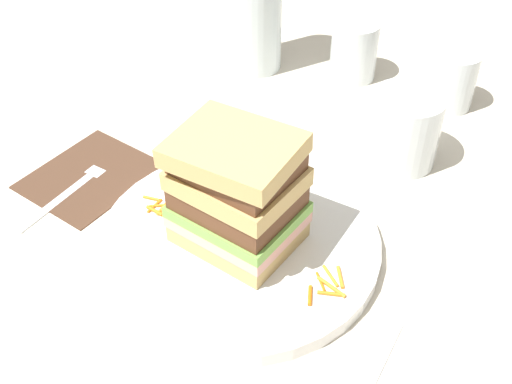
% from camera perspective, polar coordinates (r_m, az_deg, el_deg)
% --- Properties ---
extents(ground_plane, '(3.00, 3.00, 0.00)m').
position_cam_1_polar(ground_plane, '(0.68, -3.30, -4.74)').
color(ground_plane, beige).
extents(main_plate, '(0.29, 0.29, 0.02)m').
position_cam_1_polar(main_plate, '(0.67, -1.52, -4.49)').
color(main_plate, white).
rests_on(main_plate, ground_plane).
extents(sandwich, '(0.12, 0.10, 0.13)m').
position_cam_1_polar(sandwich, '(0.62, -1.66, -0.06)').
color(sandwich, tan).
rests_on(sandwich, main_plate).
extents(carrot_shred_0, '(0.02, 0.02, 0.00)m').
position_cam_1_polar(carrot_shred_0, '(0.72, -6.94, 0.17)').
color(carrot_shred_0, orange).
rests_on(carrot_shred_0, main_plate).
extents(carrot_shred_1, '(0.01, 0.02, 0.00)m').
position_cam_1_polar(carrot_shred_1, '(0.69, -6.68, -1.60)').
color(carrot_shred_1, orange).
rests_on(carrot_shred_1, main_plate).
extents(carrot_shred_2, '(0.02, 0.01, 0.00)m').
position_cam_1_polar(carrot_shred_2, '(0.71, -8.99, -0.44)').
color(carrot_shred_2, orange).
rests_on(carrot_shred_2, main_plate).
extents(carrot_shred_3, '(0.01, 0.03, 0.00)m').
position_cam_1_polar(carrot_shred_3, '(0.70, -7.86, -1.07)').
color(carrot_shred_3, orange).
rests_on(carrot_shred_3, main_plate).
extents(carrot_shred_4, '(0.03, 0.02, 0.00)m').
position_cam_1_polar(carrot_shred_4, '(0.70, -8.17, -1.27)').
color(carrot_shred_4, orange).
rests_on(carrot_shred_4, main_plate).
extents(carrot_shred_5, '(0.02, 0.00, 0.00)m').
position_cam_1_polar(carrot_shred_5, '(0.70, -8.84, -1.63)').
color(carrot_shred_5, orange).
rests_on(carrot_shred_5, main_plate).
extents(carrot_shred_6, '(0.00, 0.02, 0.00)m').
position_cam_1_polar(carrot_shred_6, '(0.70, -8.85, -1.19)').
color(carrot_shred_6, orange).
rests_on(carrot_shred_6, main_plate).
extents(carrot_shred_7, '(0.03, 0.01, 0.00)m').
position_cam_1_polar(carrot_shred_7, '(0.62, 6.61, -8.24)').
color(carrot_shred_7, orange).
rests_on(carrot_shred_7, main_plate).
extents(carrot_shred_8, '(0.02, 0.01, 0.00)m').
position_cam_1_polar(carrot_shred_8, '(0.61, 6.60, -8.79)').
color(carrot_shred_8, orange).
rests_on(carrot_shred_8, main_plate).
extents(carrot_shred_9, '(0.03, 0.02, 0.00)m').
position_cam_1_polar(carrot_shred_9, '(0.63, 6.54, -7.30)').
color(carrot_shred_9, orange).
rests_on(carrot_shred_9, main_plate).
extents(carrot_shred_10, '(0.01, 0.02, 0.00)m').
position_cam_1_polar(carrot_shred_10, '(0.61, 4.74, -9.01)').
color(carrot_shred_10, orange).
rests_on(carrot_shred_10, main_plate).
extents(carrot_shred_11, '(0.02, 0.02, 0.00)m').
position_cam_1_polar(carrot_shred_11, '(0.63, 7.39, -7.39)').
color(carrot_shred_11, orange).
rests_on(carrot_shred_11, main_plate).
extents(carrot_shred_12, '(0.02, 0.02, 0.00)m').
position_cam_1_polar(carrot_shred_12, '(0.62, 5.67, -7.81)').
color(carrot_shred_12, orange).
rests_on(carrot_shred_12, main_plate).
extents(napkin_dark, '(0.12, 0.14, 0.00)m').
position_cam_1_polar(napkin_dark, '(0.78, -14.27, 1.44)').
color(napkin_dark, '#4C3323').
rests_on(napkin_dark, ground_plane).
extents(fork, '(0.03, 0.17, 0.00)m').
position_cam_1_polar(fork, '(0.77, -15.43, 0.71)').
color(fork, silver).
rests_on(fork, napkin_dark).
extents(knife, '(0.04, 0.20, 0.00)m').
position_cam_1_polar(knife, '(0.62, 12.02, -11.24)').
color(knife, silver).
rests_on(knife, ground_plane).
extents(juice_glass, '(0.08, 0.08, 0.09)m').
position_cam_1_polar(juice_glass, '(0.78, 12.73, 5.04)').
color(juice_glass, white).
rests_on(juice_glass, ground_plane).
extents(empty_tumbler_0, '(0.06, 0.06, 0.08)m').
position_cam_1_polar(empty_tumbler_0, '(0.90, 16.78, 9.40)').
color(empty_tumbler_0, silver).
rests_on(empty_tumbler_0, ground_plane).
extents(empty_tumbler_1, '(0.06, 0.06, 0.08)m').
position_cam_1_polar(empty_tumbler_1, '(0.93, 8.56, 12.16)').
color(empty_tumbler_1, silver).
rests_on(empty_tumbler_1, ground_plane).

